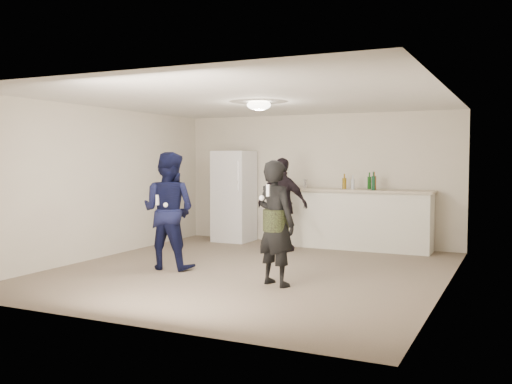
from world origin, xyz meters
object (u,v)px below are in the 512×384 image
at_px(shaker, 306,183).
at_px(spectator, 282,205).
at_px(fridge, 234,196).
at_px(man, 168,211).
at_px(counter, 358,220).
at_px(woman, 276,223).

bearing_deg(shaker, spectator, -96.12).
bearing_deg(fridge, shaker, 5.35).
relative_size(fridge, man, 1.03).
bearing_deg(shaker, counter, -3.65).
height_order(counter, shaker, shaker).
distance_m(counter, woman, 3.42).
xyz_separation_m(fridge, shaker, (1.47, 0.14, 0.28)).
relative_size(counter, shaker, 15.29).
bearing_deg(spectator, fridge, -23.21).
height_order(fridge, man, fridge).
height_order(counter, woman, woman).
bearing_deg(spectator, woman, 117.36).
xyz_separation_m(counter, woman, (-0.18, -3.40, 0.29)).
bearing_deg(fridge, counter, 1.59).
distance_m(fridge, woman, 4.07).
distance_m(fridge, man, 3.00).
distance_m(man, spectator, 2.38).
bearing_deg(woman, fridge, -33.40).
bearing_deg(man, counter, -128.84).
height_order(fridge, shaker, fridge).
bearing_deg(counter, spectator, -143.53).
bearing_deg(spectator, man, 73.48).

